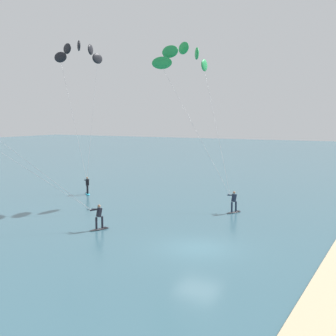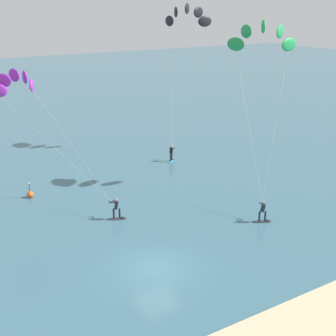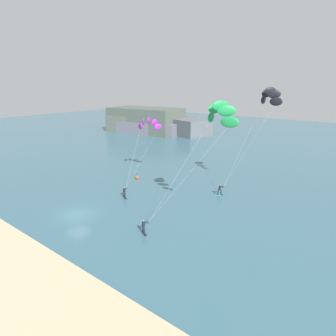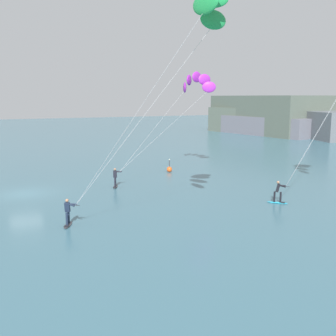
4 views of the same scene
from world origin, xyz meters
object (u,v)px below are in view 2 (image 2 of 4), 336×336
kitesurfer_far_out (20,88)px  marker_buoy (30,194)px  kitesurfer_nearshore (263,42)px  kitesurfer_mid_water (186,21)px

kitesurfer_far_out → marker_buoy: bearing=-105.1°
kitesurfer_far_out → marker_buoy: kitesurfer_far_out is taller
kitesurfer_nearshore → kitesurfer_far_out: size_ratio=1.17×
kitesurfer_mid_water → marker_buoy: size_ratio=11.12×
kitesurfer_far_out → marker_buoy: size_ratio=8.72×
kitesurfer_far_out → marker_buoy: (-0.64, -2.37, -8.52)m
kitesurfer_nearshore → kitesurfer_mid_water: 12.83m
marker_buoy → kitesurfer_far_out: bearing=74.9°
kitesurfer_mid_water → kitesurfer_far_out: (-18.59, -3.65, -4.76)m
kitesurfer_mid_water → marker_buoy: kitesurfer_mid_water is taller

